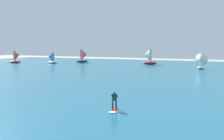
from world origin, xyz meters
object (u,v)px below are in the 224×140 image
kitesurfer (114,104)px  sailboat_center_horizon (84,56)px  sailboat_far_left (16,57)px  sailboat_outermost (200,61)px  sailboat_near_shore (148,56)px  sailboat_leading (51,58)px

kitesurfer → sailboat_center_horizon: size_ratio=0.42×
sailboat_far_left → sailboat_outermost: sailboat_far_left is taller
sailboat_center_horizon → sailboat_outermost: 38.75m
sailboat_center_horizon → sailboat_near_shore: bearing=1.8°
sailboat_leading → sailboat_near_shore: 29.71m
sailboat_center_horizon → sailboat_near_shore: 21.50m
sailboat_center_horizon → sailboat_far_left: size_ratio=1.10×
sailboat_far_left → sailboat_near_shore: sailboat_near_shore is taller
sailboat_near_shore → sailboat_outermost: (16.17, -9.80, -0.45)m
sailboat_far_left → sailboat_near_shore: bearing=16.8°
kitesurfer → sailboat_outermost: size_ratio=0.48×
sailboat_outermost → kitesurfer: bearing=-90.8°
sailboat_near_shore → sailboat_outermost: sailboat_near_shore is taller
kitesurfer → sailboat_far_left: bearing=141.6°
sailboat_outermost → sailboat_near_shore: bearing=148.8°
kitesurfer → sailboat_far_left: (-54.90, 43.55, 1.43)m
sailboat_center_horizon → sailboat_far_left: bearing=-147.9°
sailboat_center_horizon → sailboat_near_shore: (21.49, 0.67, 0.14)m
kitesurfer → sailboat_leading: sailboat_leading is taller
sailboat_far_left → sailboat_leading: bearing=16.8°
sailboat_outermost → sailboat_leading: bearing=178.5°
sailboat_far_left → sailboat_outermost: bearing=2.2°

